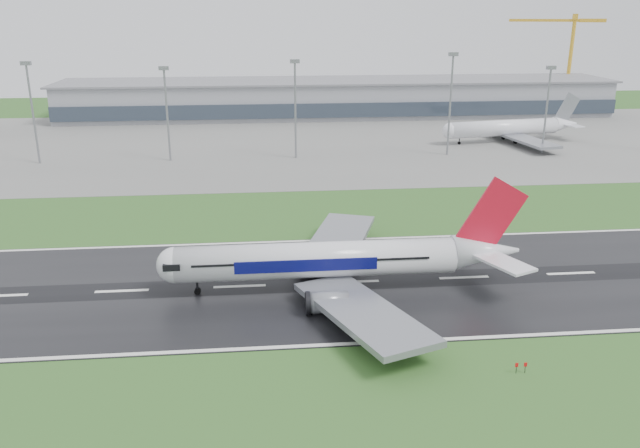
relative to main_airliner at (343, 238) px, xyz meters
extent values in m
plane|color=#28521E|center=(22.38, 2.43, -9.25)|extent=(520.00, 520.00, 0.00)
cube|color=black|center=(22.38, 2.43, -9.20)|extent=(400.00, 45.00, 0.10)
cube|color=slate|center=(22.38, 127.43, -9.21)|extent=(400.00, 130.00, 0.08)
cube|color=gray|center=(22.38, 187.43, -1.75)|extent=(240.00, 36.00, 15.00)
cylinder|color=gray|center=(-81.64, 102.43, 5.66)|extent=(0.64, 0.64, 29.81)
cylinder|color=gray|center=(-41.56, 102.43, 4.77)|extent=(0.64, 0.64, 28.04)
cylinder|color=gray|center=(-1.73, 102.43, 5.64)|extent=(0.64, 0.64, 29.78)
cylinder|color=gray|center=(48.21, 102.43, 6.54)|extent=(0.64, 0.64, 31.58)
cylinder|color=gray|center=(80.66, 102.43, 4.35)|extent=(0.64, 0.64, 27.19)
camera|label=1|loc=(-13.55, -100.66, 36.71)|focal=36.08mm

